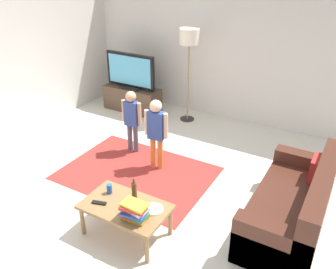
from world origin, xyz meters
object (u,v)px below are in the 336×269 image
object	(u,v)px
tv_stand	(132,99)
plate	(154,209)
soda_can	(109,189)
bottle	(134,192)
book_stack	(135,211)
tv_remote	(99,203)
child_center	(156,128)
tv	(130,71)
couch	(296,208)
coffee_table	(125,209)
child_near_tv	(132,116)
floor_lamp	(189,42)

from	to	relation	value
tv_stand	plate	distance (m)	3.83
soda_can	bottle	bearing A→B (deg)	3.27
bottle	book_stack	bearing A→B (deg)	-54.04
book_stack	tv_remote	distance (m)	0.51
child_center	tv_remote	bearing A→B (deg)	-83.39
tv	tv_remote	distance (m)	3.67
couch	coffee_table	distance (m)	2.01
child_center	book_stack	size ratio (longest dim) A/B	3.79
bottle	soda_can	size ratio (longest dim) A/B	2.62
bottle	tv_remote	bearing A→B (deg)	-143.97
tv_stand	soda_can	bearing A→B (deg)	-59.27
bottle	tv_stand	bearing A→B (deg)	125.63
tv	child_near_tv	bearing A→B (deg)	-54.27
coffee_table	tv	bearing A→B (deg)	124.10
tv	floor_lamp	world-z (taller)	floor_lamp
tv_stand	floor_lamp	bearing A→B (deg)	7.12
tv_stand	child_center	size ratio (longest dim) A/B	1.07
tv	child_near_tv	world-z (taller)	tv
tv_remote	book_stack	bearing A→B (deg)	-16.58
tv_stand	child_center	xyz separation A→B (m)	(1.61, -1.65, 0.43)
coffee_table	soda_can	world-z (taller)	soda_can
plate	book_stack	bearing A→B (deg)	-113.09
tv_remote	tv	bearing A→B (deg)	103.06
book_stack	child_near_tv	bearing A→B (deg)	125.91
bottle	soda_can	bearing A→B (deg)	-176.73
floor_lamp	coffee_table	world-z (taller)	floor_lamp
bottle	tv_remote	xyz separation A→B (m)	(-0.33, -0.24, -0.12)
coffee_table	tv_remote	size ratio (longest dim) A/B	5.88
couch	soda_can	world-z (taller)	couch
couch	bottle	world-z (taller)	couch
child_center	plate	xyz separation A→B (m)	(0.78, -1.33, -0.25)
tv_stand	book_stack	distance (m)	3.95
tv_stand	bottle	xyz separation A→B (m)	(2.12, -2.96, 0.31)
book_stack	plate	bearing A→B (deg)	66.91
floor_lamp	book_stack	distance (m)	3.67
floor_lamp	tv_remote	xyz separation A→B (m)	(0.58, -3.35, -1.11)
floor_lamp	child_near_tv	distance (m)	1.82
bottle	tv_remote	size ratio (longest dim) A/B	1.85
child_center	child_near_tv	bearing A→B (deg)	158.37
book_stack	bottle	size ratio (longest dim) A/B	0.94
floor_lamp	bottle	xyz separation A→B (m)	(0.91, -3.11, -0.99)
tv_remote	plate	distance (m)	0.64
floor_lamp	bottle	distance (m)	3.39
tv_stand	coffee_table	distance (m)	3.72
tv	book_stack	xyz separation A→B (m)	(2.30, -3.18, -0.33)
book_stack	soda_can	xyz separation A→B (m)	(-0.53, 0.22, -0.04)
plate	child_center	bearing A→B (deg)	120.44
tv_stand	tv_remote	xyz separation A→B (m)	(1.79, -3.20, 0.19)
child_near_tv	coffee_table	distance (m)	2.00
child_center	bottle	distance (m)	1.41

